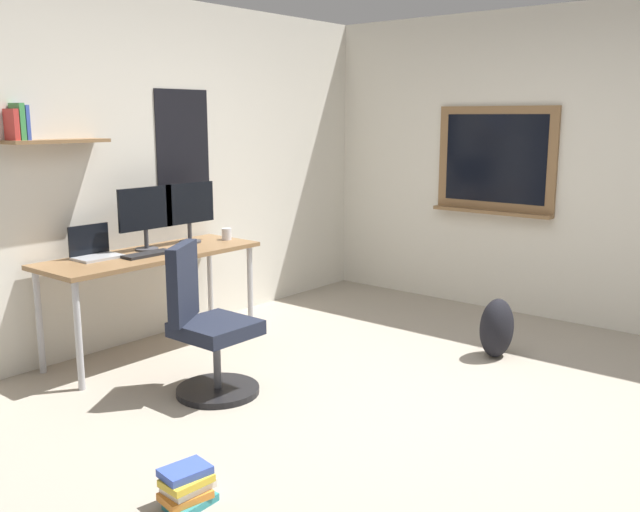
# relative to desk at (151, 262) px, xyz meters

# --- Properties ---
(ground_plane) EXTENTS (5.20, 5.20, 0.00)m
(ground_plane) POSITION_rel_desk_xyz_m (0.31, -2.07, -0.67)
(ground_plane) COLOR #9E9384
(ground_plane) RESTS_ON ground
(wall_back) EXTENTS (5.00, 0.30, 2.60)m
(wall_back) POSITION_rel_desk_xyz_m (0.30, 0.38, 0.63)
(wall_back) COLOR silver
(wall_back) RESTS_ON ground
(wall_right) EXTENTS (0.22, 5.00, 2.60)m
(wall_right) POSITION_rel_desk_xyz_m (2.75, -2.05, 0.63)
(wall_right) COLOR silver
(wall_right) RESTS_ON ground
(desk) EXTENTS (1.64, 0.59, 0.75)m
(desk) POSITION_rel_desk_xyz_m (0.00, 0.00, 0.00)
(desk) COLOR olive
(desk) RESTS_ON ground
(office_chair) EXTENTS (0.55, 0.57, 0.95)m
(office_chair) POSITION_rel_desk_xyz_m (-0.28, -0.90, -0.27)
(office_chair) COLOR black
(office_chair) RESTS_ON ground
(laptop) EXTENTS (0.31, 0.21, 0.23)m
(laptop) POSITION_rel_desk_xyz_m (-0.37, 0.14, 0.13)
(laptop) COLOR #ADAFB5
(laptop) RESTS_ON desk
(monitor_primary) EXTENTS (0.46, 0.17, 0.46)m
(monitor_primary) POSITION_rel_desk_xyz_m (0.04, 0.10, 0.34)
(monitor_primary) COLOR #38383D
(monitor_primary) RESTS_ON desk
(monitor_secondary) EXTENTS (0.46, 0.17, 0.46)m
(monitor_secondary) POSITION_rel_desk_xyz_m (0.45, 0.10, 0.34)
(monitor_secondary) COLOR #38383D
(monitor_secondary) RESTS_ON desk
(keyboard) EXTENTS (0.37, 0.13, 0.02)m
(keyboard) POSITION_rel_desk_xyz_m (-0.08, -0.07, 0.08)
(keyboard) COLOR black
(keyboard) RESTS_ON desk
(computer_mouse) EXTENTS (0.10, 0.06, 0.03)m
(computer_mouse) POSITION_rel_desk_xyz_m (0.20, -0.07, 0.09)
(computer_mouse) COLOR #262628
(computer_mouse) RESTS_ON desk
(coffee_mug) EXTENTS (0.08, 0.08, 0.09)m
(coffee_mug) POSITION_rel_desk_xyz_m (0.72, -0.02, 0.12)
(coffee_mug) COLOR silver
(coffee_mug) RESTS_ON desk
(backpack) EXTENTS (0.32, 0.22, 0.43)m
(backpack) POSITION_rel_desk_xyz_m (1.50, -1.99, -0.46)
(backpack) COLOR black
(backpack) RESTS_ON ground
(book_stack_on_floor) EXTENTS (0.25, 0.20, 0.18)m
(book_stack_on_floor) POSITION_rel_desk_xyz_m (-1.21, -1.81, -0.59)
(book_stack_on_floor) COLOR teal
(book_stack_on_floor) RESTS_ON ground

